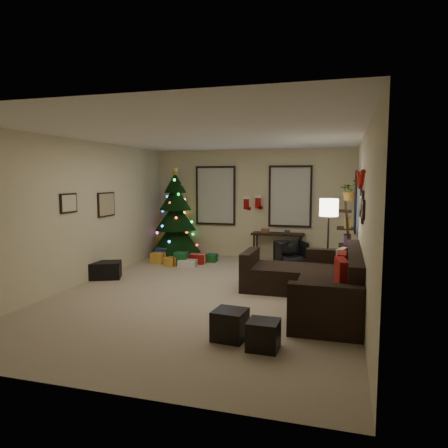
{
  "coord_description": "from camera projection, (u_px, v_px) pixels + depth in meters",
  "views": [
    {
      "loc": [
        2.21,
        -6.72,
        1.98
      ],
      "look_at": [
        0.1,
        0.6,
        1.15
      ],
      "focal_mm": 33.39,
      "sensor_mm": 36.0,
      "label": 1
    }
  ],
  "objects": [
    {
      "name": "sofa",
      "position": [
        316.0,
        284.0,
        6.68
      ],
      "size": [
        1.99,
        2.88,
        0.89
      ],
      "color": "black",
      "rests_on": "floor"
    },
    {
      "name": "bookshelf",
      "position": [
        347.0,
        240.0,
        8.38
      ],
      "size": [
        0.3,
        0.46,
        1.55
      ],
      "color": "black",
      "rests_on": "floor"
    },
    {
      "name": "christmas_tree",
      "position": [
        176.0,
        219.0,
        10.55
      ],
      "size": [
        1.25,
        1.25,
        2.33
      ],
      "rotation": [
        0.0,
        0.0,
        0.29
      ],
      "color": "black",
      "rests_on": "floor"
    },
    {
      "name": "wall_right",
      "position": [
        363.0,
        220.0,
        6.41
      ],
      "size": [
        0.0,
        7.0,
        7.0
      ],
      "primitive_type": "plane",
      "rotation": [
        1.57,
        0.0,
        -1.57
      ],
      "color": "beige",
      "rests_on": "floor"
    },
    {
      "name": "stocking_left",
      "position": [
        247.0,
        203.0,
        10.49
      ],
      "size": [
        0.2,
        0.05,
        0.36
      ],
      "color": "#990F0C",
      "rests_on": "wall_back"
    },
    {
      "name": "storage_bin",
      "position": [
        104.0,
        270.0,
        8.29
      ],
      "size": [
        0.78,
        0.67,
        0.33
      ],
      "primitive_type": "cube",
      "rotation": [
        0.0,
        0.0,
        0.41
      ],
      "color": "black",
      "rests_on": "floor"
    },
    {
      "name": "wall_front",
      "position": [
        88.0,
        249.0,
        3.76
      ],
      "size": [
        5.0,
        0.0,
        5.0
      ],
      "primitive_type": "plane",
      "rotation": [
        -1.57,
        0.0,
        0.0
      ],
      "color": "beige",
      "rests_on": "floor"
    },
    {
      "name": "ottoman_far",
      "position": [
        263.0,
        335.0,
        4.85
      ],
      "size": [
        0.36,
        0.36,
        0.34
      ],
      "primitive_type": "cube",
      "rotation": [
        0.0,
        0.0,
        -0.02
      ],
      "color": "black",
      "rests_on": "floor"
    },
    {
      "name": "window_right_wall",
      "position": [
        356.0,
        201.0,
        8.84
      ],
      "size": [
        0.06,
        0.9,
        1.3
      ],
      "color": "#728CB2",
      "rests_on": "wall_right"
    },
    {
      "name": "gallery",
      "position": [
        362.0,
        206.0,
        6.32
      ],
      "size": [
        0.03,
        1.25,
        0.54
      ],
      "color": "black",
      "rests_on": "wall_right"
    },
    {
      "name": "wall_left",
      "position": [
        82.0,
        213.0,
        7.79
      ],
      "size": [
        0.0,
        7.0,
        7.0
      ],
      "primitive_type": "plane",
      "rotation": [
        1.57,
        0.0,
        1.57
      ],
      "color": "beige",
      "rests_on": "floor"
    },
    {
      "name": "floor",
      "position": [
        209.0,
        293.0,
        7.25
      ],
      "size": [
        7.0,
        7.0,
        0.0
      ],
      "primitive_type": "plane",
      "color": "tan",
      "rests_on": "ground"
    },
    {
      "name": "pillow_cream",
      "position": [
        342.0,
        259.0,
        7.0
      ],
      "size": [
        0.2,
        0.39,
        0.37
      ],
      "primitive_type": "cube",
      "rotation": [
        0.0,
        0.0,
        -0.28
      ],
      "color": "#C1B69D",
      "rests_on": "sofa"
    },
    {
      "name": "ottoman_near",
      "position": [
        230.0,
        325.0,
        5.14
      ],
      "size": [
        0.42,
        0.42,
        0.37
      ],
      "primitive_type": "cube",
      "rotation": [
        0.0,
        0.0,
        -0.1
      ],
      "color": "black",
      "rests_on": "floor"
    },
    {
      "name": "art_map",
      "position": [
        106.0,
        204.0,
        8.54
      ],
      "size": [
        0.04,
        0.6,
        0.5
      ],
      "color": "black",
      "rests_on": "wall_left"
    },
    {
      "name": "presents",
      "position": [
        181.0,
        259.0,
        9.75
      ],
      "size": [
        1.5,
        1.01,
        0.3
      ],
      "rotation": [
        0.0,
        0.0,
        0.28
      ],
      "color": "gold",
      "rests_on": "floor"
    },
    {
      "name": "floor_lamp",
      "position": [
        329.0,
        213.0,
        7.68
      ],
      "size": [
        0.34,
        0.34,
        1.61
      ],
      "rotation": [
        0.0,
        0.0,
        -0.08
      ],
      "color": "black",
      "rests_on": "floor"
    },
    {
      "name": "desk",
      "position": [
        278.0,
        236.0,
        10.06
      ],
      "size": [
        1.25,
        0.45,
        0.67
      ],
      "color": "black",
      "rests_on": "floor"
    },
    {
      "name": "window_back_left",
      "position": [
        216.0,
        196.0,
        10.65
      ],
      "size": [
        1.05,
        0.06,
        1.5
      ],
      "color": "#728CB2",
      "rests_on": "wall_back"
    },
    {
      "name": "stocking_right",
      "position": [
        258.0,
        202.0,
        10.24
      ],
      "size": [
        0.2,
        0.05,
        0.36
      ],
      "color": "#990F0C",
      "rests_on": "wall_back"
    },
    {
      "name": "pillow_red_b",
      "position": [
        342.0,
        268.0,
        6.25
      ],
      "size": [
        0.13,
        0.48,
        0.48
      ],
      "primitive_type": "cube",
      "rotation": [
        0.0,
        0.0,
        -0.0
      ],
      "color": "maroon",
      "rests_on": "sofa"
    },
    {
      "name": "pillow_red_a",
      "position": [
        341.0,
        277.0,
        5.73
      ],
      "size": [
        0.21,
        0.5,
        0.48
      ],
      "primitive_type": "cube",
      "rotation": [
        0.0,
        0.0,
        0.17
      ],
      "color": "maroon",
      "rests_on": "sofa"
    },
    {
      "name": "desk_chair",
      "position": [
        291.0,
        254.0,
        9.37
      ],
      "size": [
        0.76,
        0.74,
        0.61
      ],
      "primitive_type": "imported",
      "rotation": [
        0.0,
        0.0,
        0.41
      ],
      "color": "black",
      "rests_on": "floor"
    },
    {
      "name": "ceiling",
      "position": [
        208.0,
        135.0,
        6.95
      ],
      "size": [
        7.0,
        7.0,
        0.0
      ],
      "primitive_type": "plane",
      "rotation": [
        3.14,
        0.0,
        0.0
      ],
      "color": "white",
      "rests_on": "floor"
    },
    {
      "name": "potted_plant",
      "position": [
        349.0,
        187.0,
        7.9
      ],
      "size": [
        0.6,
        0.61,
        0.51
      ],
      "primitive_type": "imported",
      "rotation": [
        0.0,
        0.0,
        0.93
      ],
      "color": "#4C4C4C",
      "rests_on": "bookshelf"
    },
    {
      "name": "art_abstract",
      "position": [
        69.0,
        203.0,
        7.37
      ],
      "size": [
        0.04,
        0.45,
        0.35
      ],
      "color": "black",
      "rests_on": "wall_left"
    },
    {
      "name": "wall_back",
      "position": [
        252.0,
        204.0,
        10.44
      ],
      "size": [
        5.0,
        0.0,
        5.0
      ],
      "primitive_type": "plane",
      "rotation": [
        1.57,
        0.0,
        0.0
      ],
      "color": "beige",
      "rests_on": "floor"
    },
    {
      "name": "garland",
      "position": [
        360.0,
        179.0,
        6.49
      ],
      "size": [
        0.08,
        1.9,
        0.3
      ],
      "primitive_type": null,
      "color": "#A5140C",
      "rests_on": "wall_right"
    },
    {
      "name": "window_back_right",
      "position": [
        290.0,
        196.0,
        10.13
      ],
      "size": [
        1.05,
        0.06,
        1.5
      ],
      "color": "#728CB2",
      "rests_on": "wall_back"
    }
  ]
}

